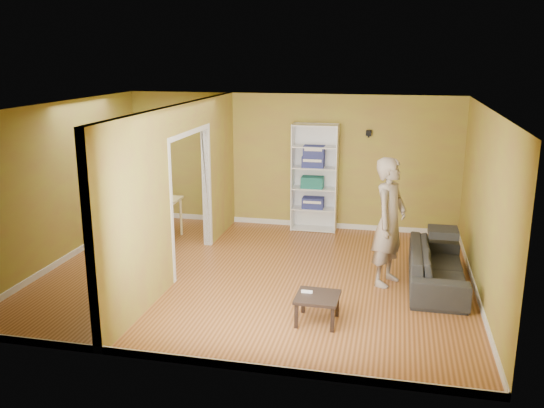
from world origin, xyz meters
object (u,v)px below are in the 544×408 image
(sofa, at_px, (438,261))
(person, at_px, (390,211))
(dining_table, at_px, (145,203))
(chair_far, at_px, (160,207))
(bookshelf, at_px, (315,177))
(coffee_table, at_px, (318,299))
(chair_near, at_px, (133,222))
(chair_left, at_px, (113,213))

(sofa, distance_m, person, 1.03)
(person, height_order, dining_table, person)
(dining_table, bearing_deg, chair_far, 90.41)
(bookshelf, relative_size, coffee_table, 3.79)
(person, height_order, coffee_table, person)
(sofa, bearing_deg, coffee_table, 135.68)
(person, xyz_separation_m, chair_near, (-4.39, 0.68, -0.64))
(chair_near, bearing_deg, coffee_table, -36.00)
(sofa, height_order, chair_near, chair_near)
(coffee_table, distance_m, chair_near, 4.17)
(person, distance_m, dining_table, 4.59)
(coffee_table, relative_size, chair_near, 0.57)
(bookshelf, bearing_deg, sofa, -48.18)
(chair_left, distance_m, chair_far, 0.90)
(bookshelf, height_order, chair_near, bookshelf)
(person, xyz_separation_m, chair_left, (-5.09, 1.29, -0.68))
(sofa, distance_m, chair_near, 5.15)
(sofa, height_order, person, person)
(bookshelf, xyz_separation_m, chair_far, (-2.95, -0.63, -0.59))
(chair_near, bearing_deg, bookshelf, 27.52)
(coffee_table, relative_size, chair_left, 0.62)
(sofa, height_order, chair_far, chair_far)
(person, xyz_separation_m, bookshelf, (-1.46, 2.51, -0.09))
(person, relative_size, bookshelf, 1.09)
(sofa, height_order, chair_left, chair_left)
(bookshelf, relative_size, dining_table, 1.71)
(sofa, distance_m, coffee_table, 2.22)
(dining_table, relative_size, chair_near, 1.25)
(person, bearing_deg, bookshelf, 51.68)
(bookshelf, bearing_deg, chair_near, -148.06)
(person, bearing_deg, dining_table, 96.03)
(sofa, xyz_separation_m, bookshelf, (-2.18, 2.44, 0.64))
(coffee_table, distance_m, chair_far, 4.92)
(sofa, bearing_deg, dining_table, 77.69)
(sofa, xyz_separation_m, dining_table, (-5.13, 1.15, 0.29))
(person, distance_m, bookshelf, 2.90)
(sofa, bearing_deg, chair_near, 83.56)
(sofa, relative_size, dining_table, 1.68)
(chair_left, bearing_deg, coffee_table, 46.58)
(coffee_table, height_order, chair_far, chair_far)
(dining_table, bearing_deg, sofa, -12.65)
(sofa, height_order, bookshelf, bookshelf)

